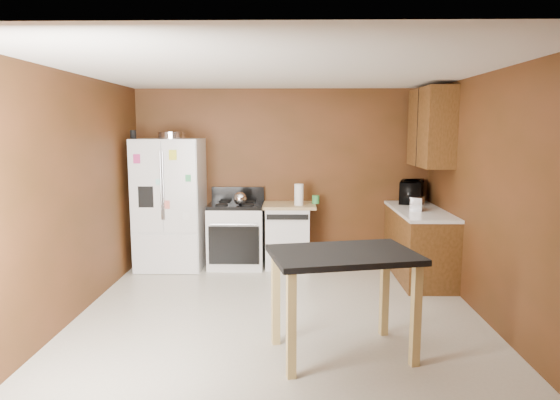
{
  "coord_description": "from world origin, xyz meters",
  "views": [
    {
      "loc": [
        0.1,
        -4.95,
        1.94
      ],
      "look_at": [
        -0.0,
        0.85,
        1.11
      ],
      "focal_mm": 32.0,
      "sensor_mm": 36.0,
      "label": 1
    }
  ],
  "objects_px": {
    "island": "(343,268)",
    "gas_range": "(236,234)",
    "toaster": "(417,203)",
    "paper_towel": "(299,195)",
    "green_canister": "(316,199)",
    "refrigerator": "(170,204)",
    "roasting_pan": "(172,135)",
    "dishwasher": "(287,235)",
    "pen_cup": "(133,134)",
    "microwave": "(411,193)",
    "kettle": "(240,199)"
  },
  "relations": [
    {
      "from": "green_canister",
      "to": "dishwasher",
      "type": "distance_m",
      "value": 0.64
    },
    {
      "from": "roasting_pan",
      "to": "green_canister",
      "type": "bearing_deg",
      "value": 4.23
    },
    {
      "from": "pen_cup",
      "to": "gas_range",
      "type": "height_order",
      "value": "pen_cup"
    },
    {
      "from": "pen_cup",
      "to": "dishwasher",
      "type": "distance_m",
      "value": 2.51
    },
    {
      "from": "roasting_pan",
      "to": "dishwasher",
      "type": "height_order",
      "value": "roasting_pan"
    },
    {
      "from": "kettle",
      "to": "gas_range",
      "type": "bearing_deg",
      "value": 115.9
    },
    {
      "from": "green_canister",
      "to": "microwave",
      "type": "bearing_deg",
      "value": 1.27
    },
    {
      "from": "microwave",
      "to": "refrigerator",
      "type": "distance_m",
      "value": 3.38
    },
    {
      "from": "green_canister",
      "to": "island",
      "type": "xyz_separation_m",
      "value": [
        0.08,
        -2.86,
        -0.18
      ]
    },
    {
      "from": "microwave",
      "to": "gas_range",
      "type": "bearing_deg",
      "value": 112.15
    },
    {
      "from": "paper_towel",
      "to": "gas_range",
      "type": "distance_m",
      "value": 1.05
    },
    {
      "from": "kettle",
      "to": "green_canister",
      "type": "height_order",
      "value": "kettle"
    },
    {
      "from": "pen_cup",
      "to": "kettle",
      "type": "xyz_separation_m",
      "value": [
        1.43,
        0.01,
        -0.87
      ]
    },
    {
      "from": "kettle",
      "to": "dishwasher",
      "type": "distance_m",
      "value": 0.86
    },
    {
      "from": "roasting_pan",
      "to": "gas_range",
      "type": "relative_size",
      "value": 0.33
    },
    {
      "from": "pen_cup",
      "to": "dishwasher",
      "type": "height_order",
      "value": "pen_cup"
    },
    {
      "from": "refrigerator",
      "to": "pen_cup",
      "type": "bearing_deg",
      "value": -166.79
    },
    {
      "from": "paper_towel",
      "to": "green_canister",
      "type": "height_order",
      "value": "paper_towel"
    },
    {
      "from": "roasting_pan",
      "to": "paper_towel",
      "type": "relative_size",
      "value": 1.26
    },
    {
      "from": "kettle",
      "to": "microwave",
      "type": "height_order",
      "value": "microwave"
    },
    {
      "from": "paper_towel",
      "to": "green_canister",
      "type": "bearing_deg",
      "value": 32.91
    },
    {
      "from": "paper_towel",
      "to": "toaster",
      "type": "xyz_separation_m",
      "value": [
        1.51,
        -0.47,
        -0.05
      ]
    },
    {
      "from": "dishwasher",
      "to": "pen_cup",
      "type": "bearing_deg",
      "value": -174.78
    },
    {
      "from": "dishwasher",
      "to": "island",
      "type": "xyz_separation_m",
      "value": [
        0.48,
        -2.8,
        0.31
      ]
    },
    {
      "from": "green_canister",
      "to": "microwave",
      "type": "distance_m",
      "value": 1.35
    },
    {
      "from": "roasting_pan",
      "to": "green_canister",
      "type": "relative_size",
      "value": 3.23
    },
    {
      "from": "toaster",
      "to": "microwave",
      "type": "xyz_separation_m",
      "value": [
        0.08,
        0.66,
        0.06
      ]
    },
    {
      "from": "microwave",
      "to": "dishwasher",
      "type": "bearing_deg",
      "value": 112.45
    },
    {
      "from": "kettle",
      "to": "paper_towel",
      "type": "bearing_deg",
      "value": 5.74
    },
    {
      "from": "roasting_pan",
      "to": "gas_range",
      "type": "height_order",
      "value": "roasting_pan"
    },
    {
      "from": "toaster",
      "to": "refrigerator",
      "type": "relative_size",
      "value": 0.13
    },
    {
      "from": "roasting_pan",
      "to": "dishwasher",
      "type": "bearing_deg",
      "value": 3.11
    },
    {
      "from": "paper_towel",
      "to": "dishwasher",
      "type": "relative_size",
      "value": 0.33
    },
    {
      "from": "refrigerator",
      "to": "dishwasher",
      "type": "bearing_deg",
      "value": 2.99
    },
    {
      "from": "paper_towel",
      "to": "toaster",
      "type": "bearing_deg",
      "value": -17.39
    },
    {
      "from": "gas_range",
      "to": "island",
      "type": "relative_size",
      "value": 0.82
    },
    {
      "from": "refrigerator",
      "to": "dishwasher",
      "type": "height_order",
      "value": "refrigerator"
    },
    {
      "from": "green_canister",
      "to": "toaster",
      "type": "relative_size",
      "value": 0.47
    },
    {
      "from": "pen_cup",
      "to": "island",
      "type": "bearing_deg",
      "value": -45.56
    },
    {
      "from": "microwave",
      "to": "dishwasher",
      "type": "xyz_separation_m",
      "value": [
        -1.75,
        -0.09,
        -0.59
      ]
    },
    {
      "from": "island",
      "to": "gas_range",
      "type": "bearing_deg",
      "value": 113.43
    },
    {
      "from": "pen_cup",
      "to": "gas_range",
      "type": "xyz_separation_m",
      "value": [
        1.36,
        0.17,
        -1.4
      ]
    },
    {
      "from": "kettle",
      "to": "island",
      "type": "relative_size",
      "value": 0.13
    },
    {
      "from": "green_canister",
      "to": "refrigerator",
      "type": "bearing_deg",
      "value": -175.9
    },
    {
      "from": "paper_towel",
      "to": "dishwasher",
      "type": "xyz_separation_m",
      "value": [
        -0.16,
        0.09,
        -0.58
      ]
    },
    {
      "from": "pen_cup",
      "to": "refrigerator",
      "type": "xyz_separation_m",
      "value": [
        0.45,
        0.1,
        -0.96
      ]
    },
    {
      "from": "kettle",
      "to": "gas_range",
      "type": "xyz_separation_m",
      "value": [
        -0.07,
        0.15,
        -0.53
      ]
    },
    {
      "from": "microwave",
      "to": "gas_range",
      "type": "xyz_separation_m",
      "value": [
        -2.47,
        -0.11,
        -0.58
      ]
    },
    {
      "from": "green_canister",
      "to": "toaster",
      "type": "bearing_deg",
      "value": -26.34
    },
    {
      "from": "toaster",
      "to": "island",
      "type": "distance_m",
      "value": 2.53
    }
  ]
}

